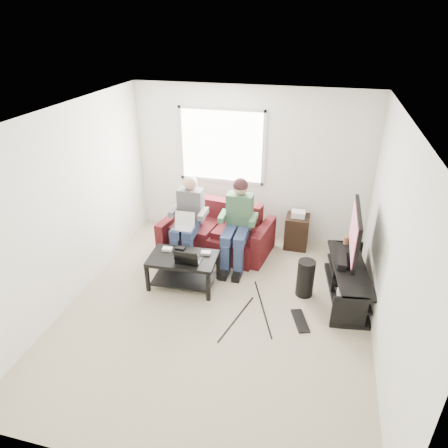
# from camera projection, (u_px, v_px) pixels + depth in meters

# --- Properties ---
(floor) EXTENTS (4.50, 4.50, 0.00)m
(floor) POSITION_uv_depth(u_px,v_px,m) (217.00, 310.00, 5.41)
(floor) COLOR #C2B497
(floor) RESTS_ON ground
(ceiling) EXTENTS (4.50, 4.50, 0.00)m
(ceiling) POSITION_uv_depth(u_px,v_px,m) (214.00, 117.00, 4.20)
(ceiling) COLOR white
(ceiling) RESTS_ON wall_back
(wall_back) EXTENTS (4.50, 0.00, 4.50)m
(wall_back) POSITION_uv_depth(u_px,v_px,m) (251.00, 165.00, 6.73)
(wall_back) COLOR white
(wall_back) RESTS_ON floor
(wall_front) EXTENTS (4.50, 0.00, 4.50)m
(wall_front) POSITION_uv_depth(u_px,v_px,m) (134.00, 367.00, 2.87)
(wall_front) COLOR white
(wall_front) RESTS_ON floor
(wall_left) EXTENTS (0.00, 4.50, 4.50)m
(wall_left) POSITION_uv_depth(u_px,v_px,m) (69.00, 208.00, 5.24)
(wall_left) COLOR white
(wall_left) RESTS_ON floor
(wall_right) EXTENTS (0.00, 4.50, 4.50)m
(wall_right) POSITION_uv_depth(u_px,v_px,m) (392.00, 246.00, 4.37)
(wall_right) COLOR white
(wall_right) RESTS_ON floor
(window) EXTENTS (1.48, 0.04, 1.28)m
(window) POSITION_uv_depth(u_px,v_px,m) (222.00, 146.00, 6.69)
(window) COLOR white
(window) RESTS_ON wall_back
(sofa) EXTENTS (1.85, 1.03, 0.81)m
(sofa) POSITION_uv_depth(u_px,v_px,m) (217.00, 234.00, 6.66)
(sofa) COLOR #491217
(sofa) RESTS_ON floor
(person_left) EXTENTS (0.40, 0.71, 1.33)m
(person_left) POSITION_uv_depth(u_px,v_px,m) (188.00, 216.00, 6.30)
(person_left) COLOR navy
(person_left) RESTS_ON sofa
(person_right) EXTENTS (0.40, 0.71, 1.38)m
(person_right) POSITION_uv_depth(u_px,v_px,m) (238.00, 218.00, 6.12)
(person_right) COLOR navy
(person_right) RESTS_ON sofa
(laptop_silver) EXTENTS (0.35, 0.26, 0.24)m
(laptop_silver) POSITION_uv_depth(u_px,v_px,m) (183.00, 224.00, 6.11)
(laptop_silver) COLOR silver
(laptop_silver) RESTS_ON person_left
(coffee_table) EXTENTS (0.99, 0.64, 0.48)m
(coffee_table) POSITION_uv_depth(u_px,v_px,m) (183.00, 264.00, 5.76)
(coffee_table) COLOR black
(coffee_table) RESTS_ON floor
(laptop_black) EXTENTS (0.34, 0.25, 0.24)m
(laptop_black) POSITION_uv_depth(u_px,v_px,m) (189.00, 254.00, 5.55)
(laptop_black) COLOR black
(laptop_black) RESTS_ON coffee_table
(controller_a) EXTENTS (0.14, 0.10, 0.04)m
(controller_a) POSITION_uv_depth(u_px,v_px,m) (167.00, 249.00, 5.85)
(controller_a) COLOR silver
(controller_a) RESTS_ON coffee_table
(controller_b) EXTENTS (0.14, 0.10, 0.04)m
(controller_b) POSITION_uv_depth(u_px,v_px,m) (180.00, 248.00, 5.87)
(controller_b) COLOR black
(controller_b) RESTS_ON coffee_table
(controller_c) EXTENTS (0.15, 0.11, 0.04)m
(controller_c) POSITION_uv_depth(u_px,v_px,m) (206.00, 253.00, 5.75)
(controller_c) COLOR gray
(controller_c) RESTS_ON coffee_table
(tv_stand) EXTENTS (0.63, 1.50, 0.48)m
(tv_stand) POSITION_uv_depth(u_px,v_px,m) (347.00, 282.00, 5.60)
(tv_stand) COLOR black
(tv_stand) RESTS_ON floor
(tv) EXTENTS (0.12, 1.10, 0.81)m
(tv) POSITION_uv_depth(u_px,v_px,m) (355.00, 234.00, 5.35)
(tv) COLOR black
(tv) RESTS_ON tv_stand
(soundbar) EXTENTS (0.12, 0.50, 0.10)m
(soundbar) POSITION_uv_depth(u_px,v_px,m) (342.00, 259.00, 5.57)
(soundbar) COLOR black
(soundbar) RESTS_ON tv_stand
(drink_cup) EXTENTS (0.08, 0.08, 0.12)m
(drink_cup) POSITION_uv_depth(u_px,v_px,m) (346.00, 240.00, 6.00)
(drink_cup) COLOR #A16645
(drink_cup) RESTS_ON tv_stand
(console_white) EXTENTS (0.30, 0.22, 0.06)m
(console_white) POSITION_uv_depth(u_px,v_px,m) (349.00, 296.00, 5.23)
(console_white) COLOR silver
(console_white) RESTS_ON tv_stand
(console_grey) EXTENTS (0.34, 0.26, 0.08)m
(console_grey) POSITION_uv_depth(u_px,v_px,m) (348.00, 266.00, 5.83)
(console_grey) COLOR gray
(console_grey) RESTS_ON tv_stand
(console_black) EXTENTS (0.38, 0.30, 0.07)m
(console_black) POSITION_uv_depth(u_px,v_px,m) (348.00, 280.00, 5.53)
(console_black) COLOR black
(console_black) RESTS_ON tv_stand
(subwoofer) EXTENTS (0.24, 0.24, 0.55)m
(subwoofer) POSITION_uv_depth(u_px,v_px,m) (305.00, 278.00, 5.59)
(subwoofer) COLOR black
(subwoofer) RESTS_ON floor
(keyboard_floor) EXTENTS (0.29, 0.47, 0.02)m
(keyboard_floor) POSITION_uv_depth(u_px,v_px,m) (300.00, 321.00, 5.20)
(keyboard_floor) COLOR black
(keyboard_floor) RESTS_ON floor
(end_table) EXTENTS (0.38, 0.38, 0.67)m
(end_table) POSITION_uv_depth(u_px,v_px,m) (297.00, 231.00, 6.76)
(end_table) COLOR black
(end_table) RESTS_ON floor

